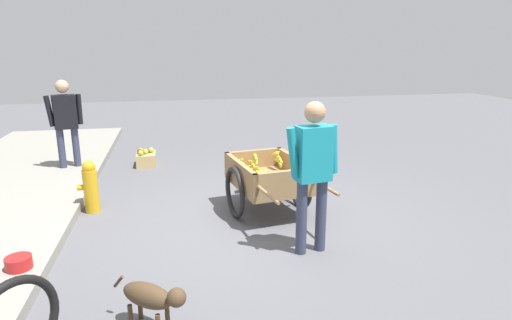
{
  "coord_description": "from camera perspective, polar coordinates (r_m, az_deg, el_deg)",
  "views": [
    {
      "loc": [
        -4.7,
        0.81,
        2.07
      ],
      "look_at": [
        0.14,
        -0.13,
        0.75
      ],
      "focal_mm": 30.63,
      "sensor_mm": 36.0,
      "label": 1
    }
  ],
  "objects": [
    {
      "name": "ground_plane",
      "position": [
        5.2,
        -1.14,
        -8.48
      ],
      "size": [
        24.0,
        24.0,
        0.0
      ],
      "primitive_type": "plane",
      "color": "#56565B"
    },
    {
      "name": "plastic_bucket",
      "position": [
        4.55,
        -28.48,
        -12.39
      ],
      "size": [
        0.23,
        0.23,
        0.23
      ],
      "primitive_type": "cylinder",
      "color": "#B21E1E",
      "rests_on": "ground"
    },
    {
      "name": "dog",
      "position": [
        3.45,
        -13.47,
        -16.97
      ],
      "size": [
        0.45,
        0.55,
        0.4
      ],
      "color": "#4C3823",
      "rests_on": "ground"
    },
    {
      "name": "bystander_person",
      "position": [
        7.6,
        -23.61,
        4.9
      ],
      "size": [
        0.3,
        0.53,
        1.53
      ],
      "color": "#333851",
      "rests_on": "ground"
    },
    {
      "name": "fruit_cart",
      "position": [
        5.44,
        1.56,
        -2.51
      ],
      "size": [
        1.75,
        1.05,
        0.73
      ],
      "color": "#937047",
      "rests_on": "ground"
    },
    {
      "name": "fire_hydrant",
      "position": [
        5.86,
        -20.8,
        -3.27
      ],
      "size": [
        0.25,
        0.25,
        0.67
      ],
      "color": "gold",
      "rests_on": "ground"
    },
    {
      "name": "vendor_person",
      "position": [
        4.3,
        7.46,
        -0.69
      ],
      "size": [
        0.25,
        0.56,
        1.55
      ],
      "color": "#333851",
      "rests_on": "ground"
    },
    {
      "name": "apple_crate",
      "position": [
        7.86,
        -14.17,
        0.22
      ],
      "size": [
        0.44,
        0.32,
        0.31
      ],
      "color": "tan",
      "rests_on": "ground"
    }
  ]
}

